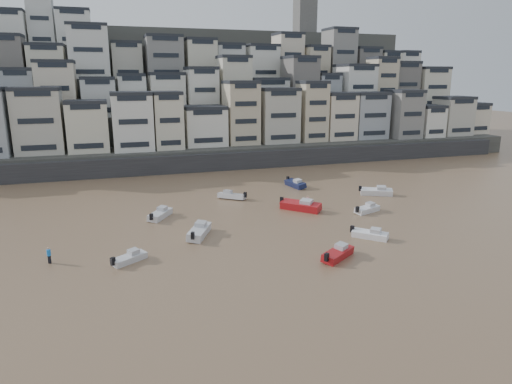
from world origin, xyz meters
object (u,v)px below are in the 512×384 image
object	(u,v)px
boat_f	(160,213)
boat_g	(376,191)
boat_a	(338,252)
boat_e	(301,204)
person_blue	(49,255)
boat_j	(129,257)
person_pink	(308,202)
boat_c	(199,230)
boat_h	(232,195)
boat_d	(367,208)
boat_i	(295,183)
boat_b	(370,233)

from	to	relation	value
boat_f	boat_g	xyz separation A→B (m)	(34.41, 1.65, 0.04)
boat_a	boat_e	xyz separation A→B (m)	(3.39, 17.56, 0.17)
boat_a	person_blue	xyz separation A→B (m)	(-28.52, 7.92, 0.18)
boat_j	boat_a	bearing A→B (deg)	-48.91
person_blue	person_pink	world-z (taller)	same
boat_c	boat_h	bearing A→B (deg)	-1.66
boat_d	boat_i	bearing A→B (deg)	82.24
boat_b	boat_j	distance (m)	27.30
boat_e	boat_i	xyz separation A→B (m)	(4.73, 13.26, -0.15)
boat_a	boat_h	bearing A→B (deg)	65.06
boat_g	boat_c	bearing A→B (deg)	-134.57
boat_f	person_blue	world-z (taller)	person_blue
boat_b	person_pink	size ratio (longest dim) A/B	2.60
boat_f	person_pink	xyz separation A→B (m)	(20.99, -1.42, 0.17)
boat_d	boat_j	size ratio (longest dim) A/B	1.10
boat_b	boat_h	bearing A→B (deg)	161.52
boat_b	person_blue	bearing A→B (deg)	-140.25
boat_h	person_blue	bearing A→B (deg)	76.05
boat_d	person_pink	world-z (taller)	person_pink
boat_i	boat_g	bearing A→B (deg)	39.03
boat_b	boat_c	size ratio (longest dim) A/B	0.78
boat_c	boat_j	size ratio (longest dim) A/B	1.42
boat_b	boat_e	bearing A→B (deg)	148.83
boat_h	person_pink	xyz separation A→B (m)	(9.28, -7.97, 0.22)
boat_f	boat_a	bearing A→B (deg)	-108.17
boat_j	person_blue	world-z (taller)	person_blue
boat_c	boat_e	world-z (taller)	boat_e
boat_g	boat_i	distance (m)	13.72
boat_e	boat_j	world-z (taller)	boat_e
boat_g	person_pink	bearing A→B (deg)	-140.39
boat_h	boat_j	size ratio (longest dim) A/B	1.16
boat_e	person_pink	size ratio (longest dim) A/B	3.63
boat_e	boat_b	bearing A→B (deg)	-30.28
boat_g	boat_i	size ratio (longest dim) A/B	1.04
boat_a	boat_e	size ratio (longest dim) A/B	0.80
boat_e	boat_g	xyz separation A→B (m)	(14.98, 4.15, -0.12)
boat_a	boat_i	bearing A→B (deg)	41.08
boat_c	boat_d	xyz separation A→B (m)	(24.27, 2.44, -0.18)
boat_b	boat_h	world-z (taller)	boat_h
boat_g	boat_d	bearing A→B (deg)	-102.51
boat_g	boat_j	distance (m)	42.30
boat_d	boat_f	xyz separation A→B (m)	(-27.88, 6.34, 0.08)
person_pink	boat_j	bearing A→B (deg)	-153.26
person_pink	boat_c	bearing A→B (deg)	-157.06
boat_c	boat_d	size ratio (longest dim) A/B	1.29
boat_a	boat_d	xyz separation A→B (m)	(11.84, 13.72, -0.07)
boat_f	person_pink	distance (m)	21.04
boat_i	person_pink	size ratio (longest dim) A/B	3.00
boat_a	boat_j	bearing A→B (deg)	130.52
boat_e	boat_d	bearing A→B (deg)	22.11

